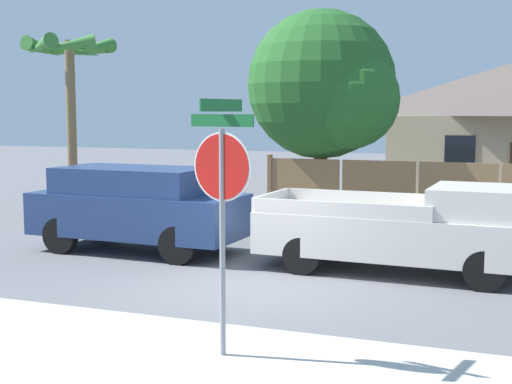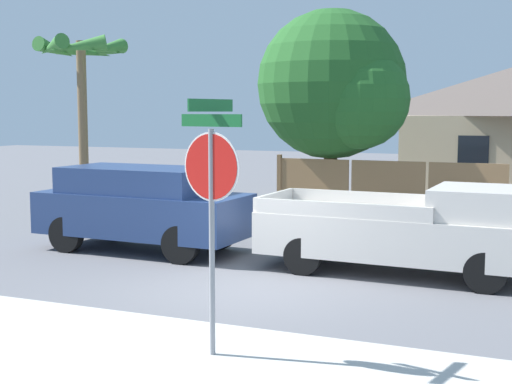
# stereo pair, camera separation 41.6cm
# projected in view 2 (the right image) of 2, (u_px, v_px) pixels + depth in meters

# --- Properties ---
(ground_plane) EXTENTS (80.00, 80.00, 0.00)m
(ground_plane) POSITION_uv_depth(u_px,v_px,m) (243.00, 288.00, 12.18)
(ground_plane) COLOR slate
(sidewalk_strip) EXTENTS (36.00, 3.20, 0.01)m
(sidewalk_strip) POSITION_uv_depth(u_px,v_px,m) (126.00, 354.00, 8.88)
(sidewalk_strip) COLOR beige
(sidewalk_strip) RESTS_ON ground
(wooden_fence) EXTENTS (12.91, 0.12, 1.76)m
(wooden_fence) POSITION_uv_depth(u_px,v_px,m) (510.00, 196.00, 18.44)
(wooden_fence) COLOR #997047
(wooden_fence) RESTS_ON ground
(oak_tree) EXTENTS (4.59, 4.37, 5.99)m
(oak_tree) POSITION_uv_depth(u_px,v_px,m) (337.00, 88.00, 20.68)
(oak_tree) COLOR brown
(oak_tree) RESTS_ON ground
(palm_tree) EXTENTS (2.56, 2.77, 5.18)m
(palm_tree) POSITION_uv_depth(u_px,v_px,m) (81.00, 63.00, 20.98)
(palm_tree) COLOR brown
(palm_tree) RESTS_ON ground
(red_suv) EXTENTS (4.64, 2.01, 1.82)m
(red_suv) POSITION_uv_depth(u_px,v_px,m) (142.00, 205.00, 15.37)
(red_suv) COLOR navy
(red_suv) RESTS_ON ground
(orange_pickup) EXTENTS (5.29, 2.14, 1.67)m
(orange_pickup) POSITION_uv_depth(u_px,v_px,m) (413.00, 230.00, 13.14)
(orange_pickup) COLOR silver
(orange_pickup) RESTS_ON ground
(stop_sign) EXTENTS (0.90, 0.81, 3.16)m
(stop_sign) POSITION_uv_depth(u_px,v_px,m) (211.00, 183.00, 8.62)
(stop_sign) COLOR gray
(stop_sign) RESTS_ON ground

